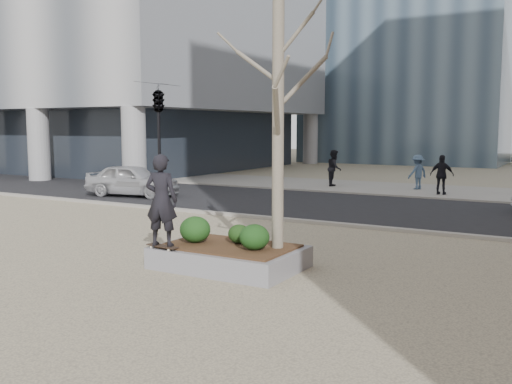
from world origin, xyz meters
The scene contains 16 objects.
ground centered at (0.00, 0.00, 0.00)m, with size 120.00×120.00×0.00m, color tan.
street centered at (0.00, 10.00, 0.01)m, with size 60.00×8.00×0.02m, color black.
far_sidewalk centered at (0.00, 17.00, 0.01)m, with size 60.00×6.00×0.02m, color gray.
planter centered at (1.00, 0.00, 0.23)m, with size 3.00×2.00×0.45m, color gray.
planter_mulch centered at (1.00, 0.00, 0.47)m, with size 2.70×1.70×0.04m, color #382314.
sycamore_tree centered at (2.00, 0.30, 3.79)m, with size 2.80×2.80×6.60m, color gray, non-canonical shape.
shrub_left centered at (0.20, -0.12, 0.77)m, with size 0.67×0.67×0.57m, color #143F15.
shrub_middle centered at (1.07, 0.28, 0.69)m, with size 0.48×0.48×0.41m, color black.
shrub_right centered at (1.70, -0.14, 0.75)m, with size 0.62×0.62×0.53m, color #133A12.
skateboard centered at (-0.10, -0.88, 0.49)m, with size 0.78×0.20×0.07m, color black, non-canonical shape.
skateboarder centered at (-0.10, -0.88, 1.48)m, with size 0.70×0.46×1.91m, color black.
police_car centered at (-9.38, 8.44, 0.71)m, with size 1.64×4.07×1.39m, color #B9B9BD.
pedestrian_a centered at (-3.45, 16.73, 0.93)m, with size 0.88×0.69×1.82m, color black.
pedestrian_b centered at (0.57, 17.29, 0.84)m, with size 1.06×0.61×1.64m, color #3C536D.
pedestrian_c centered at (2.05, 15.64, 0.90)m, with size 1.03×0.43×1.75m, color black.
traffic_light_near centered at (-5.50, 5.60, 2.25)m, with size 0.60×2.48×4.50m, color black, non-canonical shape.
Camera 1 is at (7.45, -10.02, 2.99)m, focal length 40.00 mm.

